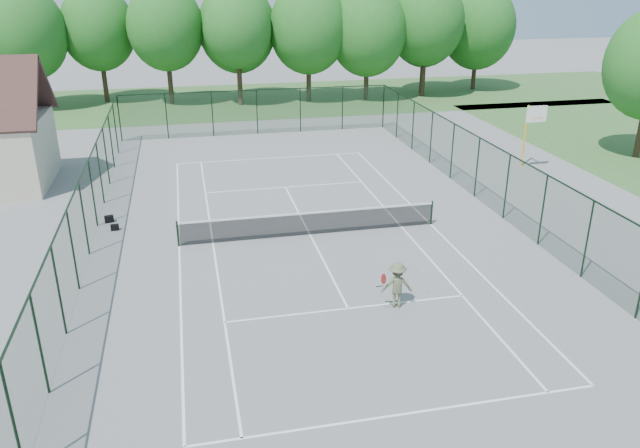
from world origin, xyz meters
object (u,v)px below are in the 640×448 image
at_px(tennis_net, 310,222).
at_px(sports_bag_a, 109,219).
at_px(basketball_goal, 531,124).
at_px(tennis_player, 397,285).

bearing_deg(tennis_net, sports_bag_a, 158.66).
bearing_deg(sports_bag_a, basketball_goal, -5.40).
distance_m(tennis_net, basketball_goal, 15.63).
relative_size(tennis_net, tennis_player, 5.57).
distance_m(basketball_goal, sports_bag_a, 22.86).
distance_m(sports_bag_a, tennis_player, 14.19).
bearing_deg(basketball_goal, sports_bag_a, -171.29).
bearing_deg(basketball_goal, tennis_net, -154.11).
xyz_separation_m(tennis_net, basketball_goal, (13.95, 6.77, 1.99)).
bearing_deg(tennis_net, basketball_goal, 25.89).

